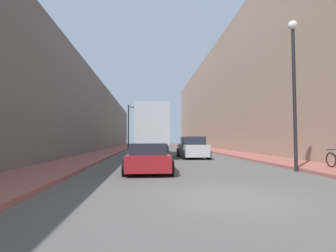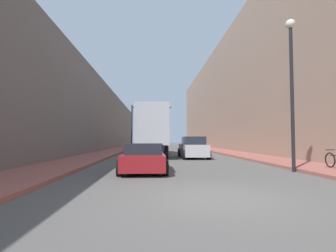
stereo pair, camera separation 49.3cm
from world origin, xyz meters
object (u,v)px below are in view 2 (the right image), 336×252
sedan_car (144,157)px  traffic_signal_gantry (142,118)px  semi_truck (152,130)px  suv_car (193,148)px  street_lamp (292,74)px

sedan_car → traffic_signal_gantry: traffic_signal_gantry is taller
semi_truck → traffic_signal_gantry: (-1.61, 14.99, 2.38)m
sedan_car → suv_car: suv_car is taller
suv_car → street_lamp: size_ratio=0.69×
street_lamp → sedan_car: bearing=174.2°
suv_car → traffic_signal_gantry: traffic_signal_gantry is taller
traffic_signal_gantry → suv_car: bearing=-75.4°
suv_car → street_lamp: bearing=-70.2°
sedan_car → traffic_signal_gantry: bearing=92.8°
sedan_car → street_lamp: street_lamp is taller
sedan_car → suv_car: 9.19m
semi_truck → traffic_signal_gantry: 15.26m
traffic_signal_gantry → street_lamp: 29.06m
suv_car → traffic_signal_gantry: 19.74m
suv_car → street_lamp: (3.29, -9.16, 3.75)m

